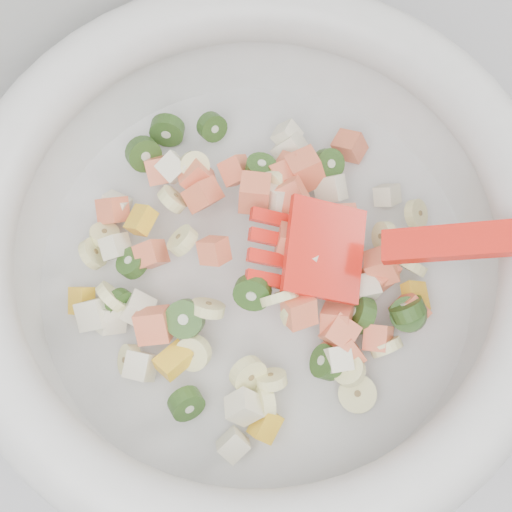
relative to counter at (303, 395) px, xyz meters
name	(u,v)px	position (x,y,z in m)	size (l,w,h in m)	color
counter	(303,395)	(0.00, 0.00, 0.00)	(2.00, 0.60, 0.90)	#A6A6AC
mixing_bowl	(257,248)	(-0.05, 0.04, 0.51)	(0.48, 0.42, 0.17)	silver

